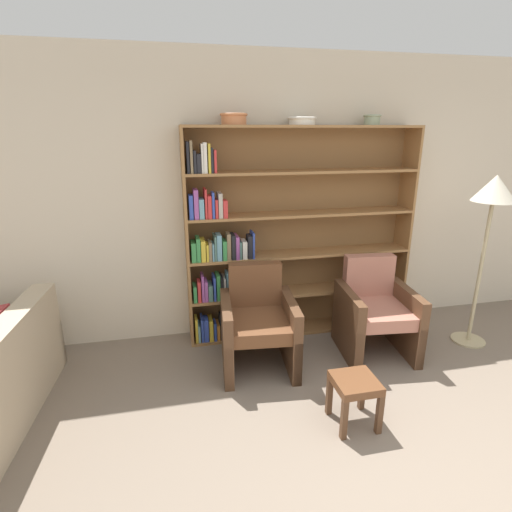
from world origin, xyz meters
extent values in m
cube|color=beige|center=(0.00, 2.54, 1.38)|extent=(12.00, 0.06, 2.75)
cube|color=olive|center=(-1.23, 2.35, 1.04)|extent=(0.02, 0.30, 2.08)
cube|color=olive|center=(1.02, 2.35, 1.04)|extent=(0.02, 0.30, 2.08)
cube|color=olive|center=(-0.10, 2.35, 2.07)|extent=(2.23, 0.30, 0.03)
cube|color=olive|center=(-0.10, 2.35, 0.01)|extent=(2.23, 0.30, 0.03)
cube|color=brown|center=(-0.10, 2.50, 1.04)|extent=(2.23, 0.01, 2.08)
cube|color=gold|center=(-1.19, 2.30, 0.15)|extent=(0.03, 0.15, 0.25)
cube|color=#669EB2|center=(-1.16, 2.30, 0.11)|extent=(0.02, 0.16, 0.18)
cube|color=#334CB2|center=(-1.13, 2.31, 0.15)|extent=(0.02, 0.18, 0.24)
cube|color=#334CB2|center=(-1.09, 2.29, 0.14)|extent=(0.04, 0.13, 0.24)
cube|color=gold|center=(-1.04, 2.31, 0.14)|extent=(0.04, 0.18, 0.22)
cube|color=#334CB2|center=(-1.00, 2.29, 0.12)|extent=(0.02, 0.14, 0.19)
cube|color=orange|center=(-0.97, 2.31, 0.11)|extent=(0.03, 0.17, 0.16)
cube|color=black|center=(-0.94, 2.30, 0.15)|extent=(0.04, 0.15, 0.26)
cube|color=orange|center=(-0.89, 2.30, 0.13)|extent=(0.04, 0.15, 0.21)
cube|color=black|center=(-0.85, 2.31, 0.12)|extent=(0.04, 0.17, 0.20)
cube|color=#388C47|center=(-0.81, 2.31, 0.15)|extent=(0.04, 0.16, 0.26)
cube|color=#4C756B|center=(-0.77, 2.31, 0.14)|extent=(0.03, 0.17, 0.23)
cube|color=#388C47|center=(-0.72, 2.30, 0.16)|extent=(0.04, 0.15, 0.28)
cube|color=#B2A899|center=(-0.69, 2.31, 0.14)|extent=(0.02, 0.18, 0.24)
cube|color=gold|center=(-0.67, 2.31, 0.11)|extent=(0.02, 0.17, 0.17)
cube|color=olive|center=(-0.10, 2.35, 0.44)|extent=(2.23, 0.30, 0.03)
cube|color=#388C47|center=(-1.18, 2.30, 0.54)|extent=(0.03, 0.16, 0.16)
cube|color=red|center=(-1.14, 2.29, 0.56)|extent=(0.03, 0.12, 0.21)
cube|color=#994C99|center=(-1.11, 2.31, 0.59)|extent=(0.02, 0.16, 0.26)
cube|color=#994C99|center=(-1.08, 2.31, 0.56)|extent=(0.03, 0.17, 0.20)
cube|color=#4C756B|center=(-1.04, 2.32, 0.54)|extent=(0.04, 0.18, 0.16)
cube|color=#334CB2|center=(-0.99, 2.32, 0.58)|extent=(0.02, 0.18, 0.24)
cube|color=#388C47|center=(-0.96, 2.31, 0.59)|extent=(0.03, 0.17, 0.26)
cube|color=black|center=(-0.93, 2.31, 0.57)|extent=(0.02, 0.18, 0.24)
cube|color=white|center=(-0.90, 2.32, 0.57)|extent=(0.02, 0.18, 0.22)
cube|color=#669EB2|center=(-0.87, 2.30, 0.59)|extent=(0.02, 0.14, 0.27)
cube|color=white|center=(-0.83, 2.29, 0.55)|extent=(0.04, 0.13, 0.20)
cube|color=olive|center=(-0.10, 2.35, 0.85)|extent=(2.23, 0.30, 0.02)
cube|color=#388C47|center=(-1.18, 2.31, 0.96)|extent=(0.04, 0.16, 0.18)
cube|color=#388C47|center=(-1.13, 2.31, 0.98)|extent=(0.04, 0.17, 0.22)
cube|color=gold|center=(-1.09, 2.32, 0.96)|extent=(0.04, 0.19, 0.20)
cube|color=gold|center=(-1.05, 2.30, 0.95)|extent=(0.02, 0.15, 0.16)
cube|color=#7F6B4C|center=(-1.02, 2.31, 0.95)|extent=(0.03, 0.16, 0.18)
cube|color=#669EB2|center=(-1.00, 2.30, 0.95)|extent=(0.02, 0.15, 0.17)
cube|color=#4C756B|center=(-0.97, 2.32, 0.98)|extent=(0.02, 0.19, 0.24)
cube|color=#669EB2|center=(-0.94, 2.30, 0.99)|extent=(0.04, 0.15, 0.25)
cube|color=#388C47|center=(-0.89, 2.30, 0.96)|extent=(0.04, 0.15, 0.19)
cube|color=#7F6B4C|center=(-0.85, 2.30, 0.99)|extent=(0.04, 0.15, 0.25)
cube|color=black|center=(-0.80, 2.31, 0.98)|extent=(0.04, 0.18, 0.24)
cube|color=#994C99|center=(-0.77, 2.32, 0.97)|extent=(0.03, 0.20, 0.22)
cube|color=#4C756B|center=(-0.74, 2.29, 0.95)|extent=(0.02, 0.13, 0.17)
cube|color=white|center=(-0.70, 2.30, 0.95)|extent=(0.04, 0.15, 0.17)
cube|color=black|center=(-0.65, 2.29, 0.97)|extent=(0.04, 0.13, 0.22)
cube|color=#334CB2|center=(-0.61, 2.31, 0.99)|extent=(0.02, 0.17, 0.25)
cube|color=olive|center=(-0.10, 2.35, 1.26)|extent=(2.23, 0.30, 0.02)
cube|color=#334CB2|center=(-1.18, 2.29, 1.38)|extent=(0.04, 0.14, 0.22)
cube|color=#994C99|center=(-1.13, 2.31, 1.40)|extent=(0.04, 0.17, 0.26)
cube|color=#669EB2|center=(-1.09, 2.30, 1.36)|extent=(0.04, 0.16, 0.18)
cube|color=red|center=(-1.05, 2.32, 1.40)|extent=(0.02, 0.19, 0.26)
cube|color=red|center=(-1.02, 2.29, 1.37)|extent=(0.04, 0.12, 0.21)
cube|color=#334CB2|center=(-0.98, 2.28, 1.39)|extent=(0.02, 0.12, 0.24)
cube|color=red|center=(-0.95, 2.29, 1.36)|extent=(0.02, 0.14, 0.17)
cube|color=#B2A899|center=(-0.92, 2.31, 1.38)|extent=(0.04, 0.18, 0.22)
cube|color=red|center=(-0.87, 2.28, 1.35)|extent=(0.04, 0.12, 0.16)
cube|color=olive|center=(-0.10, 2.35, 1.66)|extent=(2.23, 0.30, 0.02)
cube|color=black|center=(-1.19, 2.31, 1.81)|extent=(0.02, 0.17, 0.27)
cube|color=#7F6B4C|center=(-1.16, 2.30, 1.82)|extent=(0.02, 0.16, 0.28)
cube|color=black|center=(-1.13, 2.31, 1.77)|extent=(0.02, 0.16, 0.19)
cube|color=black|center=(-1.09, 2.30, 1.76)|extent=(0.04, 0.16, 0.17)
cube|color=white|center=(-1.06, 2.30, 1.80)|extent=(0.02, 0.16, 0.25)
cube|color=white|center=(-1.04, 2.30, 1.81)|extent=(0.03, 0.16, 0.26)
cube|color=gold|center=(-1.00, 2.30, 1.80)|extent=(0.02, 0.16, 0.25)
cube|color=black|center=(-0.98, 2.29, 1.79)|extent=(0.02, 0.13, 0.22)
cube|color=red|center=(-0.95, 2.29, 1.78)|extent=(0.02, 0.13, 0.20)
cylinder|color=#C67547|center=(-0.77, 2.35, 2.13)|extent=(0.22, 0.22, 0.09)
torus|color=#C67547|center=(-0.77, 2.35, 2.17)|extent=(0.25, 0.25, 0.02)
cylinder|color=silver|center=(-0.13, 2.35, 2.12)|extent=(0.24, 0.24, 0.07)
torus|color=silver|center=(-0.13, 2.35, 2.14)|extent=(0.26, 0.26, 0.02)
cylinder|color=gray|center=(0.56, 2.35, 2.13)|extent=(0.15, 0.15, 0.09)
torus|color=gray|center=(0.56, 2.35, 2.17)|extent=(0.17, 0.17, 0.02)
cube|color=tan|center=(-2.53, 1.39, 0.59)|extent=(0.29, 1.66, 0.36)
cube|color=tan|center=(-2.84, 2.18, 0.29)|extent=(0.90, 0.18, 0.57)
cube|color=#A83838|center=(-2.64, 1.63, 0.59)|extent=(0.20, 0.37, 0.37)
cube|color=brown|center=(-0.42, 1.42, 0.20)|extent=(0.08, 0.08, 0.40)
cube|color=brown|center=(-0.98, 1.47, 0.20)|extent=(0.08, 0.08, 0.40)
cube|color=brown|center=(-0.36, 2.03, 0.20)|extent=(0.08, 0.08, 0.40)
cube|color=brown|center=(-0.93, 2.08, 0.20)|extent=(0.08, 0.08, 0.40)
cube|color=brown|center=(-0.67, 1.75, 0.43)|extent=(0.54, 0.68, 0.12)
cube|color=brown|center=(-0.65, 2.03, 0.67)|extent=(0.49, 0.16, 0.43)
cube|color=brown|center=(-0.39, 1.72, 0.32)|extent=(0.14, 0.68, 0.64)
cube|color=brown|center=(-0.95, 1.78, 0.32)|extent=(0.14, 0.68, 0.64)
cube|color=brown|center=(0.71, 1.42, 0.20)|extent=(0.08, 0.08, 0.40)
cube|color=brown|center=(0.15, 1.48, 0.20)|extent=(0.08, 0.08, 0.40)
cube|color=brown|center=(0.78, 2.02, 0.20)|extent=(0.08, 0.08, 0.40)
cube|color=brown|center=(0.21, 2.08, 0.20)|extent=(0.08, 0.08, 0.40)
cube|color=#B2705B|center=(0.46, 1.75, 0.43)|extent=(0.54, 0.69, 0.12)
cube|color=#B2705B|center=(0.49, 2.03, 0.67)|extent=(0.49, 0.17, 0.43)
cube|color=brown|center=(0.74, 1.72, 0.32)|extent=(0.15, 0.68, 0.64)
cube|color=brown|center=(0.18, 1.78, 0.32)|extent=(0.15, 0.68, 0.64)
cylinder|color=tan|center=(1.50, 1.74, 0.01)|extent=(0.32, 0.32, 0.02)
cylinder|color=tan|center=(1.50, 1.74, 0.72)|extent=(0.04, 0.04, 1.40)
cone|color=beige|center=(1.50, 1.74, 1.54)|extent=(0.38, 0.38, 0.24)
cube|color=brown|center=(-0.29, 1.02, 0.15)|extent=(0.04, 0.04, 0.31)
cube|color=brown|center=(-0.03, 1.02, 0.15)|extent=(0.04, 0.04, 0.31)
cube|color=brown|center=(-0.29, 0.76, 0.15)|extent=(0.04, 0.04, 0.31)
cube|color=brown|center=(-0.03, 0.76, 0.15)|extent=(0.04, 0.04, 0.31)
cube|color=brown|center=(-0.16, 0.89, 0.34)|extent=(0.30, 0.30, 0.06)
camera|label=1|loc=(-1.36, -1.32, 2.04)|focal=28.00mm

